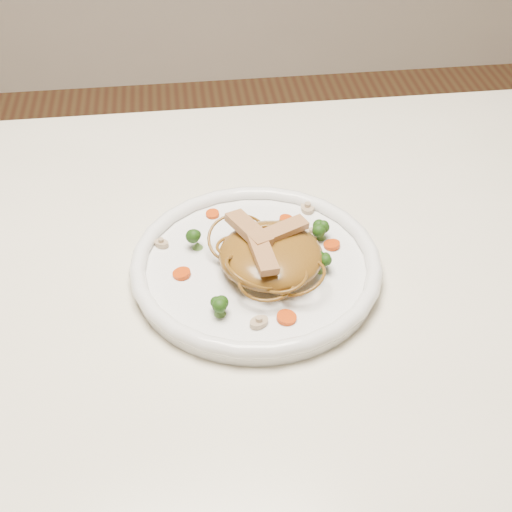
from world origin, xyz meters
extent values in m
cube|color=#EEE4C9|center=(0.00, 0.00, 0.73)|extent=(1.20, 0.80, 0.04)
cylinder|color=brown|center=(0.54, 0.34, 0.35)|extent=(0.06, 0.06, 0.71)
cylinder|color=white|center=(0.08, -0.03, 0.76)|extent=(0.38, 0.38, 0.02)
ellipsoid|color=brown|center=(0.10, -0.04, 0.79)|extent=(0.17, 0.17, 0.04)
cube|color=tan|center=(0.11, -0.02, 0.81)|extent=(0.06, 0.05, 0.01)
cube|color=tan|center=(0.07, -0.01, 0.81)|extent=(0.05, 0.08, 0.01)
cube|color=tan|center=(0.08, -0.06, 0.81)|extent=(0.03, 0.07, 0.01)
cylinder|color=#B32F06|center=(0.13, 0.05, 0.77)|extent=(0.02, 0.02, 0.00)
cylinder|color=#B32F06|center=(-0.01, -0.04, 0.77)|extent=(0.03, 0.03, 0.00)
cylinder|color=#B32F06|center=(0.18, -0.01, 0.77)|extent=(0.02, 0.02, 0.00)
cylinder|color=#B32F06|center=(0.03, 0.08, 0.77)|extent=(0.02, 0.02, 0.00)
cylinder|color=#B32F06|center=(0.10, -0.12, 0.77)|extent=(0.02, 0.02, 0.00)
cylinder|color=tan|center=(0.07, -0.13, 0.77)|extent=(0.03, 0.03, 0.01)
cylinder|color=tan|center=(0.16, 0.02, 0.77)|extent=(0.03, 0.03, 0.01)
cylinder|color=tan|center=(-0.04, 0.02, 0.77)|extent=(0.03, 0.03, 0.01)
cylinder|color=tan|center=(0.16, 0.07, 0.77)|extent=(0.03, 0.03, 0.01)
camera|label=1|loc=(0.00, -0.67, 1.33)|focal=49.21mm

